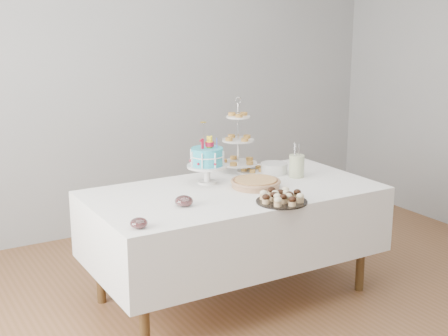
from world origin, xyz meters
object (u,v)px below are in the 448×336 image
cupcake_tray (282,197)px  tiered_stand (238,141)px  birthday_cake (207,167)px  jam_bowl_b (184,201)px  pie (256,183)px  plate_stack (274,168)px  jam_bowl_a (139,223)px  utensil_pitcher (297,165)px  pastry_plate (253,170)px  table (233,222)px

cupcake_tray → tiered_stand: tiered_stand is taller
birthday_cake → jam_bowl_b: birthday_cake is taller
pie → plate_stack: plate_stack is taller
birthday_cake → pie: (0.24, -0.25, -0.09)m
cupcake_tray → jam_bowl_a: (-0.95, 0.01, -0.01)m
jam_bowl_b → utensil_pitcher: 1.03m
utensil_pitcher → tiered_stand: bearing=113.5°
cupcake_tray → birthday_cake: bearing=106.6°
tiered_stand → jam_bowl_a: tiered_stand is taller
birthday_cake → utensil_pitcher: 0.66m
birthday_cake → pastry_plate: bearing=13.7°
birthday_cake → jam_bowl_b: (-0.37, -0.38, -0.08)m
plate_stack → jam_bowl_b: size_ratio=1.73×
jam_bowl_b → utensil_pitcher: size_ratio=0.46×
jam_bowl_a → jam_bowl_b: bearing=30.3°
birthday_cake → tiered_stand: (0.36, 0.18, 0.11)m
table → plate_stack: bearing=24.2°
pastry_plate → jam_bowl_b: bearing=-149.3°
plate_stack → utensil_pitcher: utensil_pitcher is taller
cupcake_tray → pastry_plate: bearing=70.6°
cupcake_tray → utensil_pitcher: size_ratio=1.31×
pastry_plate → jam_bowl_a: bearing=-149.4°
birthday_cake → utensil_pitcher: size_ratio=1.75×
tiered_stand → jam_bowl_b: (-0.73, -0.56, -0.20)m
table → jam_bowl_b: (-0.45, -0.16, 0.26)m
pie → utensil_pitcher: size_ratio=1.40×
cupcake_tray → plate_stack: 0.72m
table → pie: pie is taller
cupcake_tray → pastry_plate: 0.76m
table → tiered_stand: tiered_stand is taller
pie → pastry_plate: pie is taller
table → pie: (0.16, -0.03, 0.26)m
tiered_stand → jam_bowl_a: bearing=-144.9°
pie → utensil_pitcher: (0.40, 0.07, 0.06)m
plate_stack → utensil_pitcher: size_ratio=0.80×
tiered_stand → jam_bowl_b: 0.94m
jam_bowl_a → utensil_pitcher: 1.46m
birthday_cake → plate_stack: 0.56m
cupcake_tray → jam_bowl_a: 0.95m
jam_bowl_a → jam_bowl_b: size_ratio=0.87×
table → pastry_plate: size_ratio=8.26×
pastry_plate → jam_bowl_a: (-1.20, -0.71, 0.01)m
pastry_plate → jam_bowl_a: 1.39m
tiered_stand → jam_bowl_a: size_ratio=5.62×
cupcake_tray → tiered_stand: 0.84m
cupcake_tray → utensil_pitcher: 0.63m
birthday_cake → cupcake_tray: birthday_cake is taller
pie → jam_bowl_b: 0.62m
table → pie: bearing=-9.9°
table → jam_bowl_b: size_ratio=17.07×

